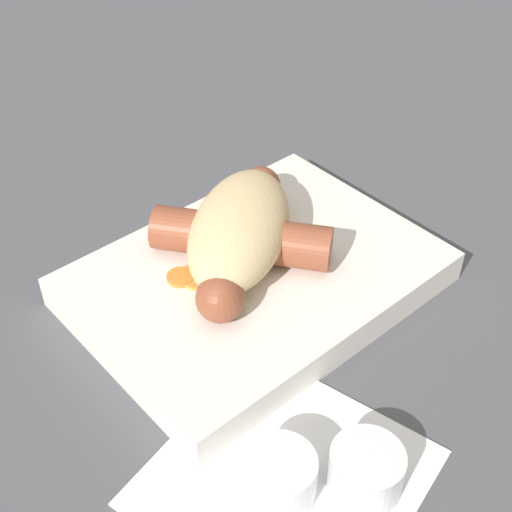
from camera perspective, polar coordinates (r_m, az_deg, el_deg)
The scene contains 8 objects.
ground_plane at distance 0.55m, azimuth 0.00°, elevation -2.84°, with size 3.00×3.00×0.00m, color #4C4C51.
food_tray at distance 0.55m, azimuth 0.00°, elevation -1.84°, with size 0.26×0.19×0.03m.
bread_roll at distance 0.53m, azimuth -1.17°, elevation 2.30°, with size 0.16×0.14×0.05m.
sausage at distance 0.54m, azimuth -1.12°, elevation 1.49°, with size 0.14×0.13×0.03m.
pickled_veggies at distance 0.53m, azimuth -5.09°, elevation -1.64°, with size 0.04×0.04×0.00m.
napkin at distance 0.45m, azimuth 2.36°, elevation -17.23°, with size 0.18×0.18×0.00m.
condiment_cup_near at distance 0.43m, azimuth 1.85°, elevation -17.40°, with size 0.04×0.04×0.03m.
condiment_cup_far at distance 0.44m, azimuth 8.75°, elevation -16.79°, with size 0.04×0.04×0.03m.
Camera 1 is at (-0.27, -0.30, 0.38)m, focal length 50.00 mm.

